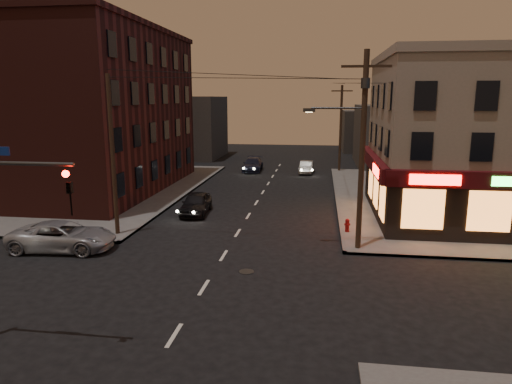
% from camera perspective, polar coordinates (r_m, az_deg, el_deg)
% --- Properties ---
extents(ground, '(120.00, 120.00, 0.00)m').
position_cam_1_polar(ground, '(19.78, -6.53, -11.78)').
color(ground, black).
rests_on(ground, ground).
extents(sidewalk_ne, '(24.00, 28.00, 0.15)m').
position_cam_1_polar(sidewalk_ne, '(39.65, 27.44, -0.95)').
color(sidewalk_ne, '#514F4C').
rests_on(sidewalk_ne, ground).
extents(sidewalk_nw, '(24.00, 28.00, 0.15)m').
position_cam_1_polar(sidewalk_nw, '(43.71, -23.43, 0.48)').
color(sidewalk_nw, '#514F4C').
rests_on(sidewalk_nw, ground).
extents(pizza_building, '(15.85, 12.85, 10.50)m').
position_cam_1_polar(pizza_building, '(33.03, 28.04, 5.99)').
color(pizza_building, gray).
rests_on(pizza_building, sidewalk_ne).
extents(brick_apartment, '(12.00, 20.00, 13.00)m').
position_cam_1_polar(brick_apartment, '(41.29, -19.97, 9.34)').
color(brick_apartment, '#441A15').
rests_on(brick_apartment, sidewalk_nw).
extents(bg_building_ne_a, '(10.00, 12.00, 7.00)m').
position_cam_1_polar(bg_building_ne_a, '(56.48, 17.60, 6.74)').
color(bg_building_ne_a, '#3F3D3A').
rests_on(bg_building_ne_a, ground).
extents(bg_building_nw, '(9.00, 10.00, 8.00)m').
position_cam_1_polar(bg_building_nw, '(62.23, -8.60, 8.03)').
color(bg_building_nw, '#3F3D3A').
rests_on(bg_building_nw, ground).
extents(bg_building_ne_b, '(8.00, 8.00, 6.00)m').
position_cam_1_polar(bg_building_ne_b, '(70.09, 14.10, 7.39)').
color(bg_building_ne_b, '#3F3D3A').
rests_on(bg_building_ne_b, ground).
extents(utility_pole_main, '(4.20, 0.44, 10.00)m').
position_cam_1_polar(utility_pole_main, '(23.51, 12.92, 6.30)').
color(utility_pole_main, '#382619').
rests_on(utility_pole_main, sidewalk_ne).
extents(utility_pole_far, '(0.26, 0.26, 9.00)m').
position_cam_1_polar(utility_pole_far, '(49.68, 10.53, 7.81)').
color(utility_pole_far, '#382619').
rests_on(utility_pole_far, sidewalk_ne).
extents(utility_pole_west, '(0.24, 0.24, 9.00)m').
position_cam_1_polar(utility_pole_west, '(26.83, -17.46, 4.31)').
color(utility_pole_west, '#382619').
rests_on(utility_pole_west, sidewalk_nw).
extents(suv_cross, '(5.56, 2.87, 1.50)m').
position_cam_1_polar(suv_cross, '(26.01, -23.01, -5.11)').
color(suv_cross, '#9B9EA4').
rests_on(suv_cross, ground).
extents(sedan_near, '(2.03, 4.42, 1.47)m').
position_cam_1_polar(sedan_near, '(31.63, -7.51, -1.41)').
color(sedan_near, black).
rests_on(sedan_near, ground).
extents(sedan_mid, '(1.53, 3.94, 1.28)m').
position_cam_1_polar(sedan_mid, '(48.60, 6.32, 3.10)').
color(sedan_mid, gray).
rests_on(sedan_mid, ground).
extents(sedan_far, '(2.13, 4.93, 1.41)m').
position_cam_1_polar(sedan_far, '(49.76, -0.41, 3.45)').
color(sedan_far, black).
rests_on(sedan_far, ground).
extents(fire_hydrant, '(0.34, 0.34, 0.80)m').
position_cam_1_polar(fire_hydrant, '(27.24, 11.34, -4.01)').
color(fire_hydrant, maroon).
rests_on(fire_hydrant, sidewalk_ne).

